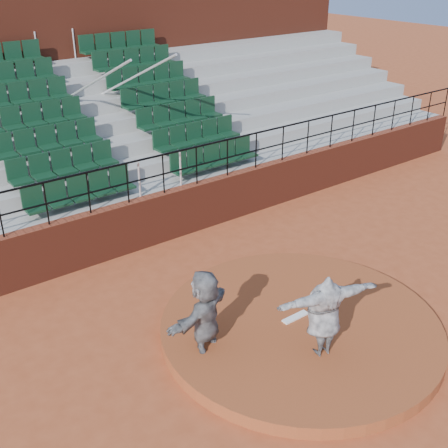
{
  "coord_description": "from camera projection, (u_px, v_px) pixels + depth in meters",
  "views": [
    {
      "loc": [
        -6.64,
        -6.3,
        6.84
      ],
      "look_at": [
        0.0,
        2.5,
        1.4
      ],
      "focal_mm": 45.0,
      "sensor_mm": 36.0,
      "label": 1
    }
  ],
  "objects": [
    {
      "name": "seating_deck",
      "position": [
        100.0,
        150.0,
        16.68
      ],
      "size": [
        24.0,
        5.97,
        4.63
      ],
      "color": "gray",
      "rests_on": "ground"
    },
    {
      "name": "fielder",
      "position": [
        205.0,
        316.0,
        10.06
      ],
      "size": [
        1.77,
        1.11,
        1.82
      ],
      "primitive_type": "imported",
      "rotation": [
        0.0,
        0.0,
        3.51
      ],
      "color": "black",
      "rests_on": "ground"
    },
    {
      "name": "pitching_rubber",
      "position": [
        295.0,
        317.0,
        11.12
      ],
      "size": [
        0.6,
        0.15,
        0.03
      ],
      "primitive_type": "cube",
      "color": "white",
      "rests_on": "pitchers_mound"
    },
    {
      "name": "press_box_facade",
      "position": [
        41.0,
        58.0,
        18.58
      ],
      "size": [
        24.0,
        3.0,
        7.1
      ],
      "primitive_type": "cube",
      "color": "maroon",
      "rests_on": "ground"
    },
    {
      "name": "pitcher",
      "position": [
        324.0,
        315.0,
        9.83
      ],
      "size": [
        2.04,
        1.02,
        1.6
      ],
      "primitive_type": "imported",
      "rotation": [
        0.0,
        0.0,
        2.89
      ],
      "color": "black",
      "rests_on": "pitchers_mound"
    },
    {
      "name": "wall_railing",
      "position": [
        163.0,
        165.0,
        13.81
      ],
      "size": [
        24.04,
        0.05,
        1.03
      ],
      "color": "black",
      "rests_on": "boundary_wall"
    },
    {
      "name": "pitchers_mound",
      "position": [
        300.0,
        326.0,
        11.07
      ],
      "size": [
        5.5,
        5.5,
        0.25
      ],
      "primitive_type": "cylinder",
      "color": "brown",
      "rests_on": "ground"
    },
    {
      "name": "boundary_wall",
      "position": [
        166.0,
        216.0,
        14.42
      ],
      "size": [
        24.0,
        0.3,
        1.3
      ],
      "primitive_type": "cube",
      "color": "maroon",
      "rests_on": "ground"
    },
    {
      "name": "ground",
      "position": [
        300.0,
        332.0,
        11.13
      ],
      "size": [
        90.0,
        90.0,
        0.0
      ],
      "primitive_type": "plane",
      "color": "#A04724",
      "rests_on": "ground"
    }
  ]
}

